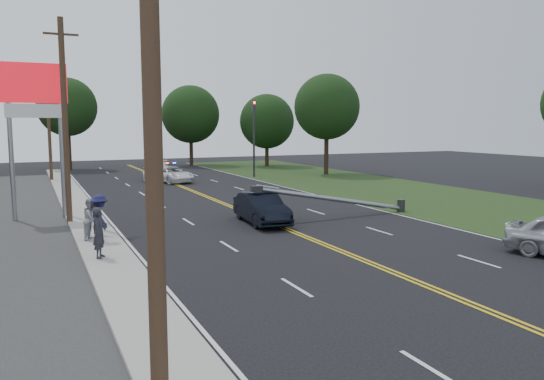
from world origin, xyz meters
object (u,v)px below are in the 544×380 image
traffic_signal (254,132)px  emergency_a (171,174)px  utility_pole_mid (65,121)px  emergency_b (157,170)px  bystander_c (100,218)px  bystander_a (100,233)px  utility_pole_near (152,114)px  bystander_b (91,219)px  utility_pole_far (49,122)px  crashed_sedan (261,208)px  pylon_sign (34,103)px  bystander_d (96,217)px  fallen_streetlight (342,200)px

traffic_signal → emergency_a: (-8.27, -1.45, -3.54)m
emergency_a → utility_pole_mid: bearing=-136.5°
emergency_b → bystander_c: bystander_c is taller
bystander_a → emergency_a: bearing=1.8°
utility_pole_near → bystander_b: 15.70m
utility_pole_far → bystander_b: size_ratio=5.71×
crashed_sedan → traffic_signal: bearing=72.3°
pylon_sign → bystander_b: size_ratio=4.57×
crashed_sedan → bystander_d: bearing=-176.3°
emergency_a → fallen_streetlight: bearing=-95.9°
utility_pole_near → bystander_d: utility_pole_near is taller
fallen_streetlight → emergency_b: bearing=101.5°
crashed_sedan → bystander_c: size_ratio=2.41×
fallen_streetlight → bystander_a: bystander_a is taller
traffic_signal → bystander_d: traffic_signal is taller
crashed_sedan → bystander_d: size_ratio=2.99×
traffic_signal → utility_pole_far: (-17.50, 4.00, 0.88)m
traffic_signal → bystander_b: size_ratio=4.03×
utility_pole_far → emergency_a: utility_pole_far is taller
fallen_streetlight → crashed_sedan: size_ratio=2.01×
crashed_sedan → bystander_c: bystander_c is taller
fallen_streetlight → emergency_b: size_ratio=1.65×
crashed_sedan → utility_pole_mid: bearing=159.9°
utility_pole_far → traffic_signal: bearing=-12.9°
bystander_d → utility_pole_mid: bearing=2.4°
emergency_a → bystander_c: bearing=-128.4°
bystander_c → fallen_streetlight: bearing=-95.6°
pylon_sign → utility_pole_mid: utility_pole_mid is taller
utility_pole_far → crashed_sedan: (8.73, -25.92, -4.32)m
emergency_a → bystander_b: 23.10m
pylon_sign → bystander_a: pylon_sign is taller
utility_pole_far → emergency_b: 9.99m
emergency_b → pylon_sign: bearing=-107.1°
utility_pole_near → utility_pole_far: 42.00m
utility_pole_near → traffic_signal: bearing=65.3°
traffic_signal → bystander_c: size_ratio=3.66×
crashed_sedan → bystander_d: (-7.88, 0.05, 0.13)m
utility_pole_mid → bystander_b: bearing=-83.5°
bystander_b → bystander_c: bystander_c is taller
utility_pole_far → fallen_streetlight: bearing=-62.8°
utility_pole_far → bystander_b: bearing=-88.8°
traffic_signal → emergency_a: size_ratio=1.47×
pylon_sign → emergency_a: size_ratio=1.67×
utility_pole_near → crashed_sedan: utility_pole_near is taller
crashed_sedan → utility_pole_far: bearing=112.7°
utility_pole_near → bystander_b: size_ratio=5.71×
emergency_a → bystander_a: 26.28m
bystander_d → utility_pole_far: bearing=-8.1°
pylon_sign → bystander_b: (1.85, -6.85, -5.00)m
bystander_d → traffic_signal: bearing=-47.2°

